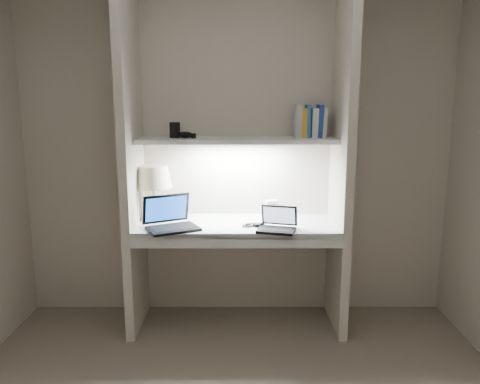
{
  "coord_description": "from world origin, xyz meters",
  "views": [
    {
      "loc": [
        0.02,
        -2.0,
        1.63
      ],
      "look_at": [
        0.02,
        1.05,
        1.03
      ],
      "focal_mm": 35.0,
      "sensor_mm": 36.0,
      "label": 1
    }
  ],
  "objects_px": {
    "table_lamp": "(153,183)",
    "speaker": "(272,209)",
    "laptop_main": "(170,221)",
    "book_row": "(310,122)",
    "laptop_netbook": "(277,225)"
  },
  "relations": [
    {
      "from": "laptop_main",
      "to": "speaker",
      "type": "relative_size",
      "value": 3.39
    },
    {
      "from": "speaker",
      "to": "table_lamp",
      "type": "bearing_deg",
      "value": 168.24
    },
    {
      "from": "laptop_main",
      "to": "book_row",
      "type": "bearing_deg",
      "value": -10.86
    },
    {
      "from": "table_lamp",
      "to": "speaker",
      "type": "xyz_separation_m",
      "value": [
        0.87,
        0.07,
        -0.21
      ]
    },
    {
      "from": "table_lamp",
      "to": "book_row",
      "type": "xyz_separation_m",
      "value": [
        1.13,
        0.04,
        0.44
      ]
    },
    {
      "from": "laptop_netbook",
      "to": "laptop_main",
      "type": "bearing_deg",
      "value": -168.83
    },
    {
      "from": "laptop_main",
      "to": "book_row",
      "type": "distance_m",
      "value": 1.21
    },
    {
      "from": "speaker",
      "to": "laptop_netbook",
      "type": "bearing_deg",
      "value": -104.69
    },
    {
      "from": "table_lamp",
      "to": "laptop_main",
      "type": "relative_size",
      "value": 0.94
    },
    {
      "from": "book_row",
      "to": "table_lamp",
      "type": "bearing_deg",
      "value": -178.15
    },
    {
      "from": "laptop_netbook",
      "to": "speaker",
      "type": "bearing_deg",
      "value": 107.18
    },
    {
      "from": "laptop_netbook",
      "to": "book_row",
      "type": "height_order",
      "value": "book_row"
    },
    {
      "from": "laptop_netbook",
      "to": "speaker",
      "type": "height_order",
      "value": "laptop_netbook"
    },
    {
      "from": "laptop_main",
      "to": "speaker",
      "type": "xyz_separation_m",
      "value": [
        0.71,
        0.32,
        0.01
      ]
    },
    {
      "from": "table_lamp",
      "to": "speaker",
      "type": "relative_size",
      "value": 3.19
    }
  ]
}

